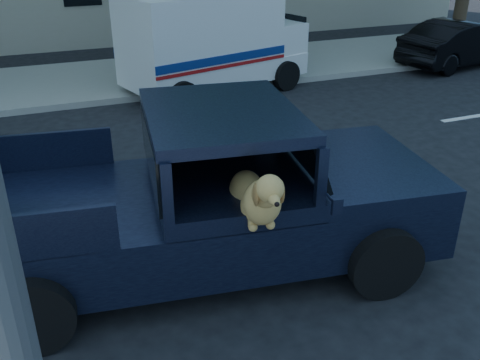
# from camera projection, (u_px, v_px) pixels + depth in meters

# --- Properties ---
(ground) EXTENTS (120.00, 120.00, 0.00)m
(ground) POSITION_uv_depth(u_px,v_px,m) (150.00, 289.00, 6.34)
(ground) COLOR black
(ground) RESTS_ON ground
(far_sidewalk) EXTENTS (60.00, 4.00, 0.15)m
(far_sidewalk) POSITION_uv_depth(u_px,v_px,m) (71.00, 83.00, 13.99)
(far_sidewalk) COLOR gray
(far_sidewalk) RESTS_ON ground
(lane_stripes) EXTENTS (21.60, 0.14, 0.01)m
(lane_stripes) POSITION_uv_depth(u_px,v_px,m) (215.00, 157.00, 9.83)
(lane_stripes) COLOR silver
(lane_stripes) RESTS_ON ground
(pickup_truck) EXTENTS (5.90, 3.26, 2.02)m
(pickup_truck) POSITION_uv_depth(u_px,v_px,m) (194.00, 217.00, 6.49)
(pickup_truck) COLOR black
(pickup_truck) RESTS_ON ground
(mail_truck) EXTENTS (4.81, 3.22, 2.43)m
(mail_truck) POSITION_uv_depth(u_px,v_px,m) (211.00, 49.00, 13.09)
(mail_truck) COLOR silver
(mail_truck) RESTS_ON ground
(parked_sedan) EXTENTS (2.14, 4.22, 1.33)m
(parked_sedan) POSITION_uv_depth(u_px,v_px,m) (461.00, 43.00, 15.64)
(parked_sedan) COLOR black
(parked_sedan) RESTS_ON ground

